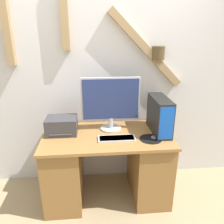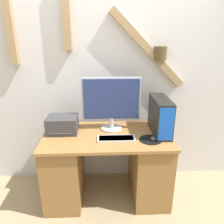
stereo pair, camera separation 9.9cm
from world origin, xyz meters
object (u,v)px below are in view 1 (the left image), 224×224
Objects in this scene: mouse at (154,138)px; keyboard at (117,138)px; printer at (62,126)px; monitor at (111,102)px; computer_tower at (160,115)px.

keyboard is at bearing 174.53° from mouse.
keyboard is at bearing -19.10° from printer.
mouse is 0.23× the size of printer.
monitor is 0.58m from printer.
computer_tower is 1.45× the size of printer.
monitor is 1.65× the size of keyboard.
mouse is at bearing -5.47° from keyboard.
monitor reaches higher than keyboard.
monitor is 0.54m from computer_tower.
printer is at bearing 166.13° from mouse.
printer is at bearing 177.30° from computer_tower.
monitor is 1.95× the size of printer.
printer reaches higher than keyboard.
mouse is at bearing -36.07° from monitor.
keyboard is at bearing -162.84° from computer_tower.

